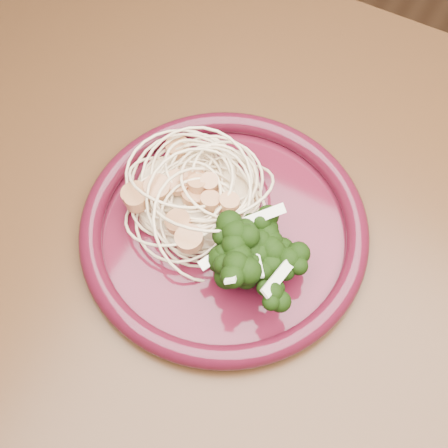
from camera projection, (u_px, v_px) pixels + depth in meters
dining_table at (275, 328)px, 0.67m from camera, size 1.20×0.80×0.75m
dinner_plate at (224, 229)px, 0.61m from camera, size 0.36×0.36×0.02m
spaghetti_pile at (195, 194)px, 0.61m from camera, size 0.16×0.15×0.03m
scallop_cluster at (194, 174)px, 0.58m from camera, size 0.16×0.16×0.04m
broccoli_pile at (262, 257)px, 0.57m from camera, size 0.13×0.17×0.05m
onion_garnish at (264, 241)px, 0.54m from camera, size 0.09×0.11×0.05m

